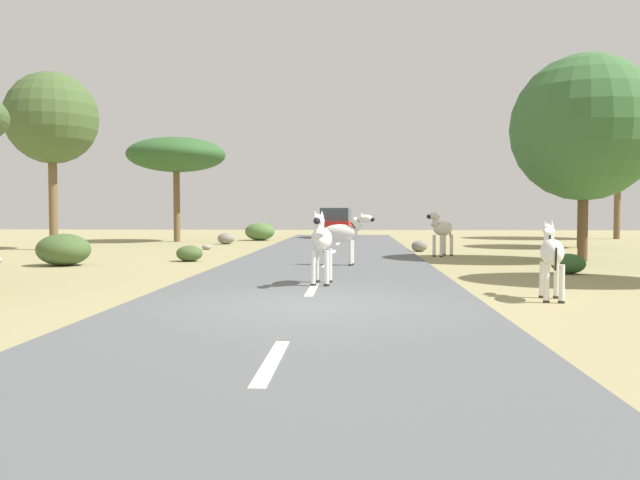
{
  "coord_description": "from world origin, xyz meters",
  "views": [
    {
      "loc": [
        0.78,
        -10.4,
        1.57
      ],
      "look_at": [
        -0.42,
        11.08,
        0.62
      ],
      "focal_mm": 36.1,
      "sensor_mm": 36.0,
      "label": 1
    }
  ],
  "objects_px": {
    "bush_1": "(260,232)",
    "bush_3": "(189,253)",
    "tree_4": "(582,171)",
    "car_0": "(336,224)",
    "bush_0": "(568,264)",
    "tree_5": "(619,128)",
    "rock_3": "(419,246)",
    "zebra_3": "(343,234)",
    "tree_2": "(585,128)",
    "zebra_0": "(321,240)",
    "tree_1": "(52,119)",
    "bush_2": "(64,250)",
    "rock_2": "(207,247)",
    "rock_0": "(226,239)",
    "zebra_2": "(442,229)",
    "zebra_1": "(551,253)",
    "tree_0": "(176,155)"
  },
  "relations": [
    {
      "from": "zebra_2",
      "to": "zebra_3",
      "type": "distance_m",
      "value": 5.6
    },
    {
      "from": "tree_2",
      "to": "zebra_2",
      "type": "bearing_deg",
      "value": 155.39
    },
    {
      "from": "tree_2",
      "to": "rock_0",
      "type": "height_order",
      "value": "tree_2"
    },
    {
      "from": "rock_2",
      "to": "rock_0",
      "type": "bearing_deg",
      "value": 91.22
    },
    {
      "from": "tree_0",
      "to": "tree_2",
      "type": "relative_size",
      "value": 0.83
    },
    {
      "from": "bush_2",
      "to": "zebra_2",
      "type": "bearing_deg",
      "value": 21.31
    },
    {
      "from": "zebra_0",
      "to": "rock_3",
      "type": "height_order",
      "value": "zebra_0"
    },
    {
      "from": "zebra_0",
      "to": "zebra_2",
      "type": "bearing_deg",
      "value": -108.91
    },
    {
      "from": "tree_0",
      "to": "tree_4",
      "type": "bearing_deg",
      "value": -12.75
    },
    {
      "from": "zebra_3",
      "to": "car_0",
      "type": "bearing_deg",
      "value": -167.96
    },
    {
      "from": "tree_2",
      "to": "tree_5",
      "type": "xyz_separation_m",
      "value": [
        7.82,
        17.07,
        2.18
      ]
    },
    {
      "from": "tree_5",
      "to": "bush_2",
      "type": "xyz_separation_m",
      "value": [
        -23.51,
        -19.64,
        -5.92
      ]
    },
    {
      "from": "zebra_0",
      "to": "bush_3",
      "type": "relative_size",
      "value": 1.96
    },
    {
      "from": "zebra_2",
      "to": "tree_4",
      "type": "bearing_deg",
      "value": -102.06
    },
    {
      "from": "rock_2",
      "to": "tree_0",
      "type": "bearing_deg",
      "value": 114.93
    },
    {
      "from": "zebra_2",
      "to": "bush_0",
      "type": "bearing_deg",
      "value": 147.22
    },
    {
      "from": "tree_4",
      "to": "tree_2",
      "type": "bearing_deg",
      "value": -108.51
    },
    {
      "from": "zebra_1",
      "to": "bush_1",
      "type": "relative_size",
      "value": 0.92
    },
    {
      "from": "tree_0",
      "to": "bush_3",
      "type": "bearing_deg",
      "value": -72.67
    },
    {
      "from": "bush_3",
      "to": "rock_3",
      "type": "relative_size",
      "value": 1.34
    },
    {
      "from": "tree_4",
      "to": "car_0",
      "type": "bearing_deg",
      "value": 140.17
    },
    {
      "from": "zebra_2",
      "to": "tree_5",
      "type": "height_order",
      "value": "tree_5"
    },
    {
      "from": "rock_2",
      "to": "bush_1",
      "type": "bearing_deg",
      "value": 83.79
    },
    {
      "from": "bush_1",
      "to": "rock_0",
      "type": "xyz_separation_m",
      "value": [
        -1.03,
        -4.13,
        -0.21
      ]
    },
    {
      "from": "tree_4",
      "to": "bush_2",
      "type": "xyz_separation_m",
      "value": [
        -18.36,
        -10.56,
        -2.88
      ]
    },
    {
      "from": "car_0",
      "to": "rock_0",
      "type": "height_order",
      "value": "car_0"
    },
    {
      "from": "zebra_3",
      "to": "tree_5",
      "type": "relative_size",
      "value": 0.17
    },
    {
      "from": "tree_5",
      "to": "rock_3",
      "type": "xyz_separation_m",
      "value": [
        -12.51,
        -12.44,
        -6.16
      ]
    },
    {
      "from": "car_0",
      "to": "bush_0",
      "type": "xyz_separation_m",
      "value": [
        6.52,
        -21.47,
        -0.59
      ]
    },
    {
      "from": "car_0",
      "to": "rock_3",
      "type": "relative_size",
      "value": 7.15
    },
    {
      "from": "tree_1",
      "to": "bush_1",
      "type": "bearing_deg",
      "value": 52.37
    },
    {
      "from": "zebra_3",
      "to": "tree_2",
      "type": "height_order",
      "value": "tree_2"
    },
    {
      "from": "tree_1",
      "to": "rock_2",
      "type": "height_order",
      "value": "tree_1"
    },
    {
      "from": "bush_1",
      "to": "bush_3",
      "type": "bearing_deg",
      "value": -90.03
    },
    {
      "from": "tree_2",
      "to": "tree_4",
      "type": "relative_size",
      "value": 1.48
    },
    {
      "from": "tree_5",
      "to": "tree_1",
      "type": "bearing_deg",
      "value": -156.02
    },
    {
      "from": "car_0",
      "to": "tree_4",
      "type": "distance_m",
      "value": 14.56
    },
    {
      "from": "tree_1",
      "to": "rock_0",
      "type": "relative_size",
      "value": 8.81
    },
    {
      "from": "tree_1",
      "to": "tree_5",
      "type": "relative_size",
      "value": 0.79
    },
    {
      "from": "bush_3",
      "to": "rock_3",
      "type": "distance_m",
      "value": 9.45
    },
    {
      "from": "zebra_0",
      "to": "car_0",
      "type": "height_order",
      "value": "car_0"
    },
    {
      "from": "tree_2",
      "to": "bush_0",
      "type": "bearing_deg",
      "value": -113.07
    },
    {
      "from": "zebra_1",
      "to": "rock_3",
      "type": "distance_m",
      "value": 13.88
    },
    {
      "from": "zebra_3",
      "to": "bush_1",
      "type": "xyz_separation_m",
      "value": [
        -4.88,
        16.68,
        -0.46
      ]
    },
    {
      "from": "bush_2",
      "to": "rock_2",
      "type": "height_order",
      "value": "bush_2"
    },
    {
      "from": "rock_0",
      "to": "rock_3",
      "type": "distance_m",
      "value": 10.3
    },
    {
      "from": "car_0",
      "to": "tree_5",
      "type": "relative_size",
      "value": 0.49
    },
    {
      "from": "zebra_1",
      "to": "tree_0",
      "type": "distance_m",
      "value": 25.33
    },
    {
      "from": "tree_4",
      "to": "rock_3",
      "type": "xyz_separation_m",
      "value": [
        -7.36,
        -3.36,
        -3.13
      ]
    },
    {
      "from": "zebra_1",
      "to": "zebra_2",
      "type": "xyz_separation_m",
      "value": [
        -0.46,
        11.12,
        0.12
      ]
    }
  ]
}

